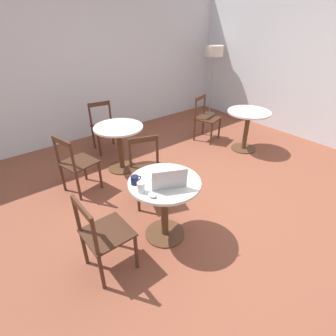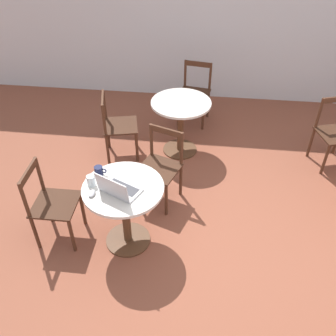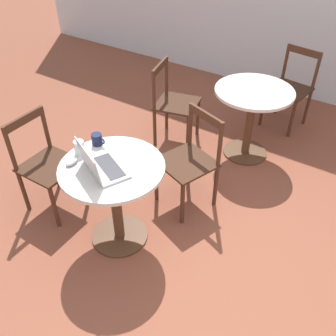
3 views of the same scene
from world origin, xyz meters
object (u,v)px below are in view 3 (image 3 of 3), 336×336
Objects in this scene: laptop at (101,166)px; mug at (97,139)px; cafe_table_near at (114,187)px; chair_far_back at (291,89)px; drinking_glass at (79,147)px; chair_near_left at (46,165)px; mouse at (72,162)px; cafe_table_far at (252,108)px; chair_far_left at (173,103)px; chair_near_back at (190,161)px.

laptop is 0.33m from mug.
laptop reaches higher than cafe_table_near.
chair_far_back is 8.13× the size of drinking_glass.
chair_near_left reaches higher than drinking_glass.
cafe_table_far is at bearing 70.26° from mouse.
chair_near_left reaches higher than cafe_table_far.
mug is at bearing -83.51° from chair_far_left.
chair_near_left reaches higher than mouse.
drinking_glass reaches higher than mug.
mug is at bearing 91.46° from mouse.
chair_far_left reaches higher than drinking_glass.
cafe_table_far is 1.79m from drinking_glass.
chair_far_back is at bearing 80.75° from cafe_table_far.
cafe_table_near is 0.74m from chair_near_left.
laptop reaches higher than mouse.
cafe_table_near is at bearing 1.58° from drinking_glass.
mug is at bearing -113.36° from cafe_table_far.
cafe_table_near is 6.44× the size of mug.
chair_far_back is 7.35× the size of mug.
cafe_table_near is at bearing 27.88° from mouse.
laptop reaches higher than mug.
laptop is 3.95× the size of drinking_glass.
chair_far_left is 8.64× the size of mouse.
chair_near_back is at bearing 70.14° from cafe_table_near.
chair_near_left and chair_far_left have the same top height.
drinking_glass is (-0.04, 0.13, 0.04)m from mouse.
mouse is at bearing -121.34° from chair_near_back.
chair_near_back is at bearing 70.74° from laptop.
chair_far_left is at bearing 105.69° from cafe_table_near.
chair_far_left is at bearing 95.59° from mouse.
chair_far_back is at bearing 71.85° from drinking_glass.
cafe_table_near is 7.13× the size of drinking_glass.
chair_near_back is 1.00× the size of chair_far_back.
laptop reaches higher than drinking_glass.
chair_far_back reaches higher than cafe_table_far.
chair_near_back is at bearing 58.66° from mouse.
cafe_table_near is 1.68m from cafe_table_far.
chair_far_left is 1.61m from laptop.
chair_near_back is 0.88m from laptop.
chair_near_left is at bearing -116.93° from chair_far_back.
mug is at bearing 78.85° from drinking_glass.
chair_near_back is at bearing -49.20° from chair_far_left.
mug is (0.47, 0.16, 0.34)m from chair_near_left.
cafe_table_near is at bearing -101.89° from chair_far_back.
chair_near_back is 2.06× the size of laptop.
chair_far_back reaches higher than mouse.
chair_far_back is 2.61m from laptop.
mouse is (-0.64, -1.77, 0.21)m from cafe_table_far.
cafe_table_far is 1.78m from laptop.
chair_near_back is at bearing -98.07° from cafe_table_far.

